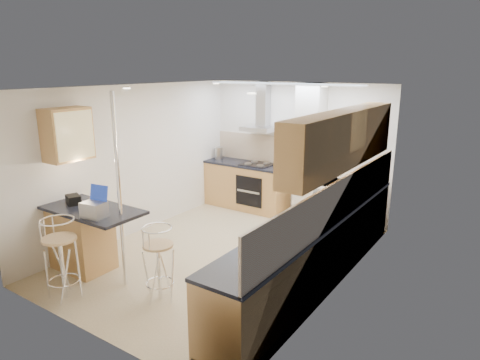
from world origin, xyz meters
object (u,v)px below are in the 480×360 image
Objects in this scene: bar_stool_near at (61,259)px; laptop at (94,210)px; microwave at (334,193)px; bread_bin at (281,238)px; bar_stool_end at (159,263)px.

laptop is at bearing 60.23° from bar_stool_near.
microwave reaches higher than bread_bin.
microwave is at bearing -10.10° from bar_stool_end.
laptop is 0.77× the size of bread_bin.
microwave is 0.50× the size of bar_stool_near.
bread_bin is at bearing 4.05° from bar_stool_near.
bread_bin is (2.37, 0.55, -0.02)m from laptop.
laptop is 0.28× the size of bar_stool_near.
bread_bin is (2.46, 1.00, 0.50)m from bar_stool_near.
bar_stool_end is at bearing -168.38° from bread_bin.
laptop reaches higher than bar_stool_near.
bread_bin is (0.11, -1.76, -0.05)m from microwave.
laptop is 0.70m from bar_stool_near.
microwave is 3.23m from laptop.
bar_stool_end is at bearing 2.80° from laptop.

